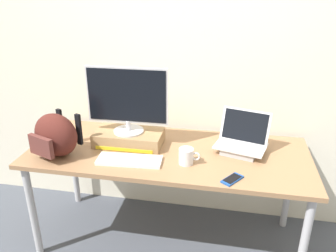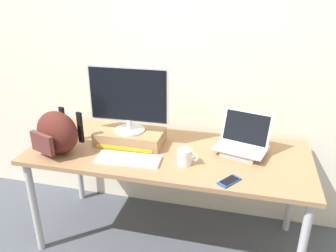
{
  "view_description": "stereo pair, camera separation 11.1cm",
  "coord_description": "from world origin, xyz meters",
  "px_view_note": "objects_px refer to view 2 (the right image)",
  "views": [
    {
      "loc": [
        0.38,
        -1.99,
        1.81
      ],
      "look_at": [
        0.0,
        0.0,
        0.93
      ],
      "focal_mm": 36.33,
      "sensor_mm": 36.0,
      "label": 1
    },
    {
      "loc": [
        0.49,
        -1.97,
        1.81
      ],
      "look_at": [
        0.0,
        0.0,
        0.93
      ],
      "focal_mm": 36.33,
      "sensor_mm": 36.0,
      "label": 2
    }
  ],
  "objects_px": {
    "toner_box_yellow": "(130,137)",
    "coffee_mug": "(185,157)",
    "cell_phone": "(229,181)",
    "plush_toy": "(56,128)",
    "desktop_monitor": "(128,99)",
    "open_laptop": "(242,146)",
    "external_keyboard": "(128,159)",
    "messenger_backpack": "(57,133)"
  },
  "relations": [
    {
      "from": "toner_box_yellow",
      "to": "desktop_monitor",
      "type": "height_order",
      "value": "desktop_monitor"
    },
    {
      "from": "toner_box_yellow",
      "to": "desktop_monitor",
      "type": "relative_size",
      "value": 0.84
    },
    {
      "from": "cell_phone",
      "to": "messenger_backpack",
      "type": "bearing_deg",
      "value": -149.68
    },
    {
      "from": "cell_phone",
      "to": "toner_box_yellow",
      "type": "bearing_deg",
      "value": -170.21
    },
    {
      "from": "toner_box_yellow",
      "to": "coffee_mug",
      "type": "height_order",
      "value": "coffee_mug"
    },
    {
      "from": "desktop_monitor",
      "to": "open_laptop",
      "type": "distance_m",
      "value": 0.81
    },
    {
      "from": "cell_phone",
      "to": "plush_toy",
      "type": "distance_m",
      "value": 1.33
    },
    {
      "from": "coffee_mug",
      "to": "cell_phone",
      "type": "distance_m",
      "value": 0.32
    },
    {
      "from": "messenger_backpack",
      "to": "coffee_mug",
      "type": "height_order",
      "value": "messenger_backpack"
    },
    {
      "from": "toner_box_yellow",
      "to": "cell_phone",
      "type": "height_order",
      "value": "toner_box_yellow"
    },
    {
      "from": "cell_phone",
      "to": "coffee_mug",
      "type": "bearing_deg",
      "value": -170.98
    },
    {
      "from": "coffee_mug",
      "to": "external_keyboard",
      "type": "bearing_deg",
      "value": -172.67
    },
    {
      "from": "coffee_mug",
      "to": "plush_toy",
      "type": "height_order",
      "value": "plush_toy"
    },
    {
      "from": "messenger_backpack",
      "to": "coffee_mug",
      "type": "xyz_separation_m",
      "value": [
        0.84,
        0.04,
        -0.09
      ]
    },
    {
      "from": "toner_box_yellow",
      "to": "plush_toy",
      "type": "xyz_separation_m",
      "value": [
        -0.57,
        -0.01,
        0.01
      ]
    },
    {
      "from": "external_keyboard",
      "to": "plush_toy",
      "type": "relative_size",
      "value": 3.74
    },
    {
      "from": "toner_box_yellow",
      "to": "plush_toy",
      "type": "distance_m",
      "value": 0.57
    },
    {
      "from": "open_laptop",
      "to": "cell_phone",
      "type": "xyz_separation_m",
      "value": [
        -0.05,
        -0.37,
        -0.05
      ]
    },
    {
      "from": "messenger_backpack",
      "to": "cell_phone",
      "type": "xyz_separation_m",
      "value": [
        1.13,
        -0.1,
        -0.14
      ]
    },
    {
      "from": "cell_phone",
      "to": "external_keyboard",
      "type": "bearing_deg",
      "value": -153.15
    },
    {
      "from": "desktop_monitor",
      "to": "plush_toy",
      "type": "distance_m",
      "value": 0.63
    },
    {
      "from": "plush_toy",
      "to": "desktop_monitor",
      "type": "bearing_deg",
      "value": 1.16
    },
    {
      "from": "external_keyboard",
      "to": "cell_phone",
      "type": "bearing_deg",
      "value": -12.17
    },
    {
      "from": "toner_box_yellow",
      "to": "cell_phone",
      "type": "bearing_deg",
      "value": -25.44
    },
    {
      "from": "toner_box_yellow",
      "to": "messenger_backpack",
      "type": "relative_size",
      "value": 1.25
    },
    {
      "from": "desktop_monitor",
      "to": "coffee_mug",
      "type": "bearing_deg",
      "value": -25.8
    },
    {
      "from": "desktop_monitor",
      "to": "open_laptop",
      "type": "xyz_separation_m",
      "value": [
        0.76,
        0.03,
        -0.27
      ]
    },
    {
      "from": "desktop_monitor",
      "to": "messenger_backpack",
      "type": "height_order",
      "value": "desktop_monitor"
    },
    {
      "from": "toner_box_yellow",
      "to": "open_laptop",
      "type": "height_order",
      "value": "open_laptop"
    },
    {
      "from": "external_keyboard",
      "to": "cell_phone",
      "type": "xyz_separation_m",
      "value": [
        0.64,
        -0.09,
        -0.01
      ]
    },
    {
      "from": "desktop_monitor",
      "to": "external_keyboard",
      "type": "height_order",
      "value": "desktop_monitor"
    },
    {
      "from": "desktop_monitor",
      "to": "messenger_backpack",
      "type": "distance_m",
      "value": 0.51
    },
    {
      "from": "open_laptop",
      "to": "desktop_monitor",
      "type": "bearing_deg",
      "value": -162.41
    },
    {
      "from": "coffee_mug",
      "to": "desktop_monitor",
      "type": "bearing_deg",
      "value": 155.2
    },
    {
      "from": "external_keyboard",
      "to": "coffee_mug",
      "type": "height_order",
      "value": "coffee_mug"
    },
    {
      "from": "external_keyboard",
      "to": "messenger_backpack",
      "type": "relative_size",
      "value": 1.12
    },
    {
      "from": "external_keyboard",
      "to": "plush_toy",
      "type": "bearing_deg",
      "value": 156.3
    },
    {
      "from": "desktop_monitor",
      "to": "external_keyboard",
      "type": "bearing_deg",
      "value": -74.06
    },
    {
      "from": "toner_box_yellow",
      "to": "open_laptop",
      "type": "bearing_deg",
      "value": 2.06
    },
    {
      "from": "messenger_backpack",
      "to": "open_laptop",
      "type": "bearing_deg",
      "value": 33.74
    },
    {
      "from": "toner_box_yellow",
      "to": "coffee_mug",
      "type": "bearing_deg",
      "value": -24.93
    },
    {
      "from": "desktop_monitor",
      "to": "cell_phone",
      "type": "height_order",
      "value": "desktop_monitor"
    }
  ]
}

